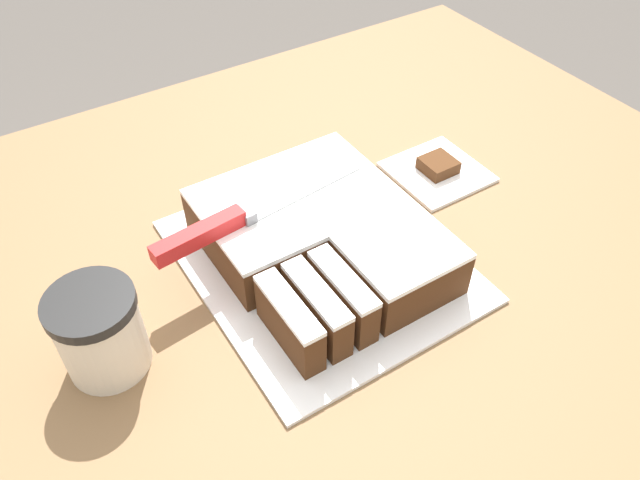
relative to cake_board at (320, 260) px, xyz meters
name	(u,v)px	position (x,y,z in m)	size (l,w,h in m)	color
countertop	(315,434)	(-0.01, -0.01, -0.45)	(1.40, 1.10, 0.90)	brown
cake_board	(320,260)	(0.00, 0.00, 0.00)	(0.33, 0.38, 0.01)	white
cake	(321,236)	(0.00, 0.01, 0.04)	(0.25, 0.31, 0.07)	#472814
knife	(224,224)	(-0.11, 0.05, 0.08)	(0.31, 0.06, 0.02)	silver
coffee_cup	(100,332)	(-0.30, -0.01, 0.05)	(0.10, 0.10, 0.11)	beige
paper_napkin	(437,172)	(0.26, 0.06, 0.00)	(0.14, 0.14, 0.01)	white
brownie	(438,165)	(0.26, 0.06, 0.01)	(0.05, 0.05, 0.02)	#472814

